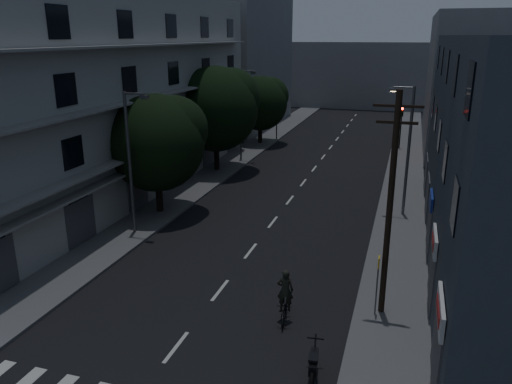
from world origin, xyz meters
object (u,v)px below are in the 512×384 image
Objects in this scene: cyclist at (285,304)px; bus_stop_sign at (378,275)px; utility_pole at (390,202)px; motorcycle at (313,365)px.

bus_stop_sign is at bearing 13.02° from cyclist.
cyclist is at bearing -155.83° from utility_pole.
cyclist is at bearing 112.50° from motorcycle.
bus_stop_sign is at bearing 63.02° from motorcycle.
cyclist is (-1.77, 3.18, 0.25)m from motorcycle.
bus_stop_sign is 1.12× the size of cyclist.
utility_pole is at bearing 15.91° from cyclist.
utility_pole is at bearing 53.31° from bus_stop_sign.
bus_stop_sign is 1.26× the size of motorcycle.
bus_stop_sign is at bearing -126.69° from utility_pole.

